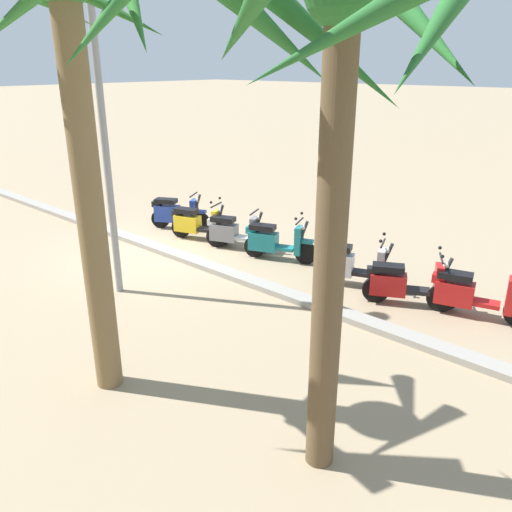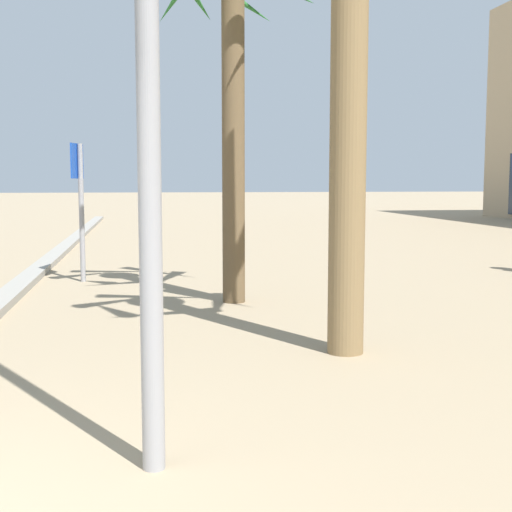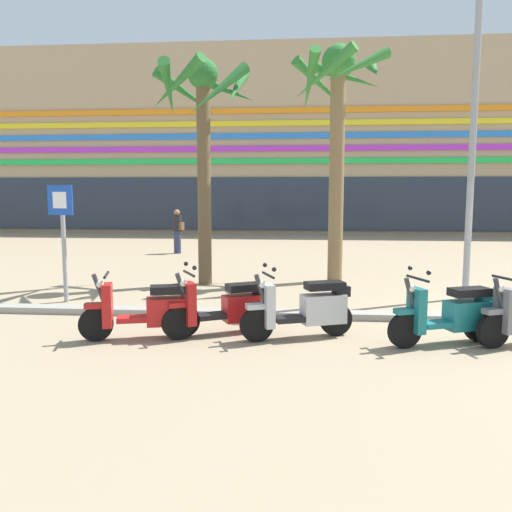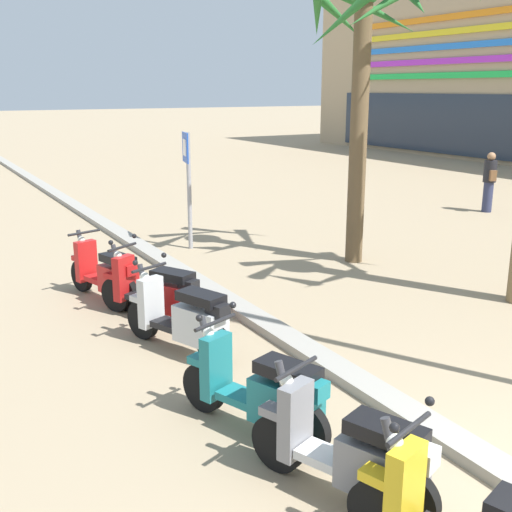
{
  "view_description": "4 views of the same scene",
  "coord_description": "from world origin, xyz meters",
  "px_view_note": "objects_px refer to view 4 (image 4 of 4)",
  "views": [
    {
      "loc": [
        -9.77,
        7.34,
        4.41
      ],
      "look_at": [
        -3.54,
        0.3,
        0.87
      ],
      "focal_mm": 36.06,
      "sensor_mm": 36.0,
      "label": 1
    },
    {
      "loc": [
        2.99,
        1.92,
        1.77
      ],
      "look_at": [
        -3.5,
        2.95,
        1.06
      ],
      "focal_mm": 49.43,
      "sensor_mm": 36.0,
      "label": 2
    },
    {
      "loc": [
        -4.7,
        -9.54,
        2.29
      ],
      "look_at": [
        -5.72,
        1.75,
        0.89
      ],
      "focal_mm": 37.24,
      "sensor_mm": 36.0,
      "label": 3
    },
    {
      "loc": [
        2.21,
        -4.3,
        3.25
      ],
      "look_at": [
        -5.52,
        0.11,
        0.87
      ],
      "focal_mm": 44.13,
      "sensor_mm": 36.0,
      "label": 4
    }
  ],
  "objects_px": {
    "palm_tree_by_mall_entrance": "(362,39)",
    "scooter_silver_mid_centre": "(184,319)",
    "scooter_red_second_in_line": "(108,275)",
    "pedestrian_by_palm_tree": "(489,181)",
    "scooter_teal_lead_nearest": "(262,393)",
    "scooter_red_tail_end": "(156,292)",
    "crossing_sign": "(188,177)",
    "scooter_grey_mid_rear": "(353,454)"
  },
  "relations": [
    {
      "from": "scooter_teal_lead_nearest",
      "to": "scooter_grey_mid_rear",
      "type": "xyz_separation_m",
      "value": [
        1.24,
        0.11,
        -0.01
      ]
    },
    {
      "from": "scooter_red_second_in_line",
      "to": "scooter_silver_mid_centre",
      "type": "bearing_deg",
      "value": 5.77
    },
    {
      "from": "scooter_red_tail_end",
      "to": "scooter_grey_mid_rear",
      "type": "relative_size",
      "value": 1.01
    },
    {
      "from": "scooter_red_tail_end",
      "to": "scooter_teal_lead_nearest",
      "type": "distance_m",
      "value": 3.43
    },
    {
      "from": "scooter_teal_lead_nearest",
      "to": "crossing_sign",
      "type": "height_order",
      "value": "crossing_sign"
    },
    {
      "from": "scooter_red_second_in_line",
      "to": "crossing_sign",
      "type": "height_order",
      "value": "crossing_sign"
    },
    {
      "from": "scooter_silver_mid_centre",
      "to": "pedestrian_by_palm_tree",
      "type": "bearing_deg",
      "value": 113.12
    },
    {
      "from": "scooter_red_second_in_line",
      "to": "scooter_grey_mid_rear",
      "type": "bearing_deg",
      "value": 2.15
    },
    {
      "from": "scooter_red_tail_end",
      "to": "crossing_sign",
      "type": "bearing_deg",
      "value": 149.82
    },
    {
      "from": "scooter_red_tail_end",
      "to": "crossing_sign",
      "type": "relative_size",
      "value": 0.69
    },
    {
      "from": "scooter_teal_lead_nearest",
      "to": "palm_tree_by_mall_entrance",
      "type": "relative_size",
      "value": 0.32
    },
    {
      "from": "scooter_silver_mid_centre",
      "to": "scooter_teal_lead_nearest",
      "type": "height_order",
      "value": "same"
    },
    {
      "from": "palm_tree_by_mall_entrance",
      "to": "scooter_silver_mid_centre",
      "type": "bearing_deg",
      "value": -61.85
    },
    {
      "from": "scooter_silver_mid_centre",
      "to": "scooter_grey_mid_rear",
      "type": "relative_size",
      "value": 1.05
    },
    {
      "from": "scooter_teal_lead_nearest",
      "to": "scooter_grey_mid_rear",
      "type": "bearing_deg",
      "value": 4.88
    },
    {
      "from": "scooter_teal_lead_nearest",
      "to": "palm_tree_by_mall_entrance",
      "type": "distance_m",
      "value": 7.57
    },
    {
      "from": "scooter_red_second_in_line",
      "to": "scooter_silver_mid_centre",
      "type": "xyz_separation_m",
      "value": [
        2.42,
        0.24,
        0.02
      ]
    },
    {
      "from": "scooter_grey_mid_rear",
      "to": "pedestrian_by_palm_tree",
      "type": "xyz_separation_m",
      "value": [
        -8.06,
        10.94,
        0.41
      ]
    },
    {
      "from": "scooter_red_tail_end",
      "to": "crossing_sign",
      "type": "distance_m",
      "value": 4.39
    },
    {
      "from": "scooter_silver_mid_centre",
      "to": "pedestrian_by_palm_tree",
      "type": "height_order",
      "value": "pedestrian_by_palm_tree"
    },
    {
      "from": "scooter_teal_lead_nearest",
      "to": "scooter_red_second_in_line",
      "type": "bearing_deg",
      "value": -178.59
    },
    {
      "from": "scooter_silver_mid_centre",
      "to": "palm_tree_by_mall_entrance",
      "type": "xyz_separation_m",
      "value": [
        -2.47,
        4.62,
        3.63
      ]
    },
    {
      "from": "scooter_red_tail_end",
      "to": "scooter_silver_mid_centre",
      "type": "bearing_deg",
      "value": -5.02
    },
    {
      "from": "pedestrian_by_palm_tree",
      "to": "palm_tree_by_mall_entrance",
      "type": "bearing_deg",
      "value": -70.82
    },
    {
      "from": "scooter_red_tail_end",
      "to": "palm_tree_by_mall_entrance",
      "type": "bearing_deg",
      "value": 105.0
    },
    {
      "from": "scooter_red_tail_end",
      "to": "palm_tree_by_mall_entrance",
      "type": "relative_size",
      "value": 0.31
    },
    {
      "from": "palm_tree_by_mall_entrance",
      "to": "pedestrian_by_palm_tree",
      "type": "bearing_deg",
      "value": 109.18
    },
    {
      "from": "scooter_red_second_in_line",
      "to": "scooter_teal_lead_nearest",
      "type": "bearing_deg",
      "value": 1.41
    },
    {
      "from": "palm_tree_by_mall_entrance",
      "to": "scooter_red_second_in_line",
      "type": "bearing_deg",
      "value": -89.41
    },
    {
      "from": "scooter_red_second_in_line",
      "to": "scooter_teal_lead_nearest",
      "type": "distance_m",
      "value": 4.58
    },
    {
      "from": "crossing_sign",
      "to": "scooter_red_tail_end",
      "type": "bearing_deg",
      "value": -30.18
    },
    {
      "from": "crossing_sign",
      "to": "scooter_silver_mid_centre",
      "type": "bearing_deg",
      "value": -24.49
    },
    {
      "from": "scooter_teal_lead_nearest",
      "to": "scooter_grey_mid_rear",
      "type": "height_order",
      "value": "scooter_teal_lead_nearest"
    },
    {
      "from": "scooter_red_second_in_line",
      "to": "scooter_red_tail_end",
      "type": "relative_size",
      "value": 1.09
    },
    {
      "from": "scooter_teal_lead_nearest",
      "to": "crossing_sign",
      "type": "relative_size",
      "value": 0.72
    },
    {
      "from": "scooter_grey_mid_rear",
      "to": "crossing_sign",
      "type": "relative_size",
      "value": 0.69
    },
    {
      "from": "scooter_grey_mid_rear",
      "to": "scooter_red_second_in_line",
      "type": "bearing_deg",
      "value": -177.85
    },
    {
      "from": "scooter_silver_mid_centre",
      "to": "scooter_teal_lead_nearest",
      "type": "bearing_deg",
      "value": -3.47
    },
    {
      "from": "palm_tree_by_mall_entrance",
      "to": "pedestrian_by_palm_tree",
      "type": "relative_size",
      "value": 3.35
    },
    {
      "from": "scooter_red_second_in_line",
      "to": "pedestrian_by_palm_tree",
      "type": "xyz_separation_m",
      "value": [
        -2.24,
        11.16,
        0.4
      ]
    },
    {
      "from": "scooter_silver_mid_centre",
      "to": "crossing_sign",
      "type": "distance_m",
      "value": 5.53
    },
    {
      "from": "scooter_grey_mid_rear",
      "to": "pedestrian_by_palm_tree",
      "type": "bearing_deg",
      "value": 126.39
    }
  ]
}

